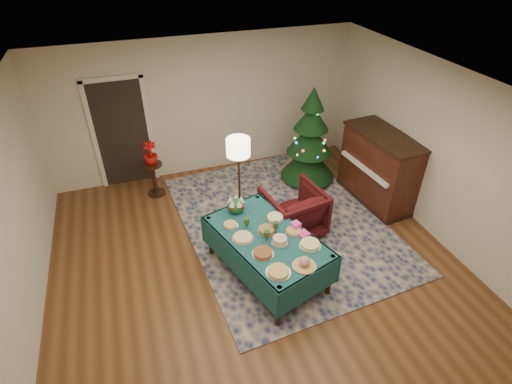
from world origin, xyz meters
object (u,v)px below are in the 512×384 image
object	(u,v)px
armchair	(293,209)
side_table	(155,180)
christmas_tree	(310,141)
gift_box	(296,226)
potted_plant	(151,158)
piano	(379,169)
buffet_table	(267,243)
floor_lamp	(238,152)

from	to	relation	value
armchair	side_table	size ratio (longest dim) A/B	1.38
armchair	christmas_tree	xyz separation A→B (m)	(0.93, 1.40, 0.42)
armchair	gift_box	bearing A→B (deg)	59.27
potted_plant	side_table	bearing A→B (deg)	0.00
potted_plant	piano	size ratio (longest dim) A/B	0.28
piano	buffet_table	bearing A→B (deg)	-156.25
gift_box	christmas_tree	bearing A→B (deg)	60.11
floor_lamp	potted_plant	xyz separation A→B (m)	(-1.28, 1.28, -0.55)
armchair	potted_plant	world-z (taller)	same
armchair	christmas_tree	size ratio (longest dim) A/B	0.47
potted_plant	christmas_tree	bearing A→B (deg)	-8.99
buffet_table	piano	bearing A→B (deg)	23.75
side_table	christmas_tree	world-z (taller)	christmas_tree
side_table	christmas_tree	distance (m)	3.03
armchair	piano	distance (m)	1.88
floor_lamp	piano	bearing A→B (deg)	-4.95
buffet_table	floor_lamp	size ratio (longest dim) A/B	1.33
buffet_table	piano	distance (m)	2.81
armchair	christmas_tree	world-z (taller)	christmas_tree
buffet_table	piano	size ratio (longest dim) A/B	1.31
buffet_table	potted_plant	bearing A→B (deg)	115.79
buffet_table	potted_plant	xyz separation A→B (m)	(-1.27, 2.63, 0.20)
gift_box	potted_plant	distance (m)	3.12
gift_box	armchair	size ratio (longest dim) A/B	0.13
side_table	potted_plant	world-z (taller)	potted_plant
gift_box	christmas_tree	world-z (taller)	christmas_tree
armchair	potted_plant	distance (m)	2.77
side_table	potted_plant	xyz separation A→B (m)	(0.00, 0.00, 0.46)
potted_plant	floor_lamp	bearing A→B (deg)	-44.83
buffet_table	floor_lamp	bearing A→B (deg)	89.43
buffet_table	side_table	xyz separation A→B (m)	(-1.27, 2.63, -0.26)
armchair	potted_plant	xyz separation A→B (m)	(-2.01, 1.87, 0.33)
side_table	piano	size ratio (longest dim) A/B	0.41
armchair	side_table	bearing A→B (deg)	-51.60
side_table	floor_lamp	bearing A→B (deg)	-44.83
gift_box	armchair	xyz separation A→B (m)	(0.30, 0.74, -0.31)
armchair	piano	world-z (taller)	piano
floor_lamp	piano	world-z (taller)	floor_lamp
side_table	armchair	bearing A→B (deg)	-42.88
buffet_table	piano	world-z (taller)	piano
buffet_table	gift_box	bearing A→B (deg)	2.76
floor_lamp	side_table	distance (m)	2.08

